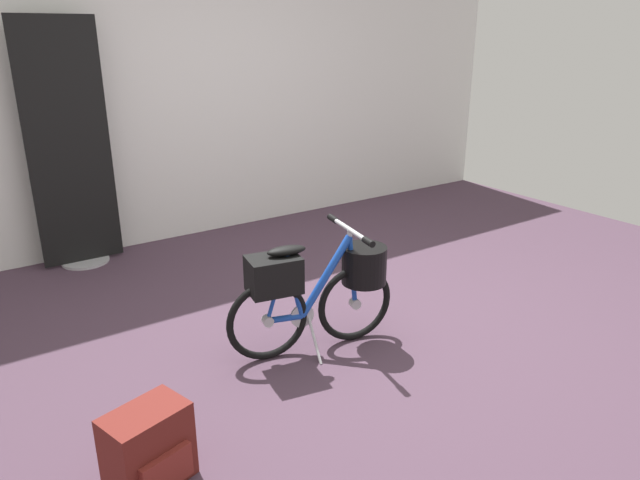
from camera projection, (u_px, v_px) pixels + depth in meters
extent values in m
plane|color=#473342|center=(370.00, 335.00, 3.54)|extent=(6.88, 6.88, 0.00)
cube|color=white|center=(193.00, 68.00, 4.94)|extent=(6.88, 0.10, 2.89)
cylinder|color=#B7B7BC|center=(86.00, 261.00, 4.65)|extent=(0.36, 0.36, 0.02)
cube|color=black|center=(69.00, 145.00, 4.34)|extent=(0.60, 0.02, 1.84)
torus|color=black|center=(355.00, 303.00, 3.42)|extent=(0.47, 0.13, 0.47)
cylinder|color=#B7B7BC|center=(355.00, 303.00, 3.42)|extent=(0.07, 0.06, 0.06)
torus|color=black|center=(268.00, 321.00, 3.21)|extent=(0.47, 0.13, 0.47)
cylinder|color=#B7B7BC|center=(268.00, 321.00, 3.21)|extent=(0.07, 0.06, 0.06)
cylinder|color=#1947B2|center=(285.00, 318.00, 3.25)|extent=(0.21, 0.07, 0.05)
cylinder|color=#1947B2|center=(326.00, 276.00, 3.27)|extent=(0.33, 0.10, 0.46)
cylinder|color=#1947B2|center=(294.00, 286.00, 3.21)|extent=(0.13, 0.06, 0.40)
cylinder|color=#1947B2|center=(285.00, 318.00, 3.25)|extent=(0.21, 0.06, 0.04)
cylinder|color=#1947B2|center=(352.00, 271.00, 3.34)|extent=(0.08, 0.04, 0.43)
cylinder|color=#1947B2|center=(277.00, 288.00, 3.17)|extent=(0.14, 0.05, 0.38)
ellipsoid|color=black|center=(286.00, 251.00, 3.12)|extent=(0.23, 0.13, 0.05)
cylinder|color=#B7B7BC|center=(350.00, 233.00, 3.25)|extent=(0.03, 0.03, 0.04)
cylinder|color=#B7B7BC|center=(350.00, 230.00, 3.24)|extent=(0.11, 0.44, 0.03)
cylinder|color=black|center=(369.00, 242.00, 3.05)|extent=(0.05, 0.10, 0.04)
cylinder|color=black|center=(333.00, 219.00, 3.43)|extent=(0.05, 0.10, 0.04)
cylinder|color=#B7B7BC|center=(302.00, 316.00, 3.29)|extent=(0.14, 0.04, 0.14)
cylinder|color=#B7B7BC|center=(315.00, 340.00, 3.27)|extent=(0.05, 0.19, 0.22)
cylinder|color=black|center=(364.00, 265.00, 3.36)|extent=(0.30, 0.30, 0.22)
cube|color=black|center=(274.00, 274.00, 3.13)|extent=(0.31, 0.25, 0.20)
cube|color=maroon|center=(148.00, 448.00, 2.33)|extent=(0.37, 0.28, 0.34)
cube|color=maroon|center=(167.00, 471.00, 2.27)|extent=(0.23, 0.09, 0.15)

